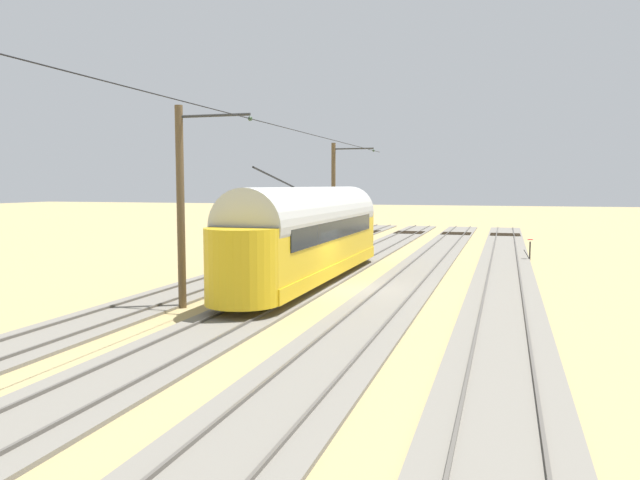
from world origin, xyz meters
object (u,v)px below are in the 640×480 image
Objects in this scene: catenary_pole_foreground at (335,195)px; switch_stand at (530,248)px; vintage_streetcar at (311,233)px; catenary_pole_mid_near at (183,203)px.

catenary_pole_foreground is 5.80× the size of switch_stand.
catenary_pole_foreground reaches higher than vintage_streetcar.
catenary_pole_foreground is at bearing -78.92° from vintage_streetcar.
catenary_pole_foreground is at bearing -7.91° from switch_stand.
vintage_streetcar reaches higher than switch_stand.
catenary_pole_mid_near reaches higher than switch_stand.
catenary_pole_mid_near is 5.80× the size of switch_stand.
vintage_streetcar is 15.24m from switch_stand.
vintage_streetcar is 7.27m from catenary_pole_mid_near.
vintage_streetcar is at bearing 101.08° from catenary_pole_foreground.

